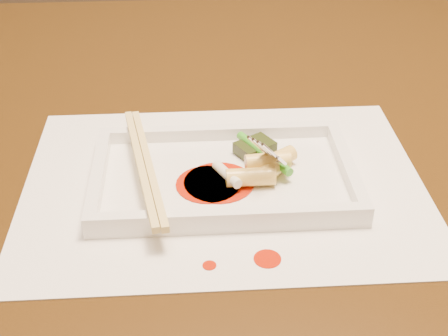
{
  "coord_description": "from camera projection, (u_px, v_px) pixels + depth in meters",
  "views": [
    {
      "loc": [
        -0.11,
        -0.62,
        1.12
      ],
      "look_at": [
        -0.07,
        -0.11,
        0.77
      ],
      "focal_mm": 50.0,
      "sensor_mm": 36.0,
      "label": 1
    }
  ],
  "objects": [
    {
      "name": "rice_cake_3",
      "position": [
        276.0,
        160.0,
        0.63
      ],
      "size": [
        0.05,
        0.04,
        0.02
      ],
      "primitive_type": "cylinder",
      "rotation": [
        1.57,
        0.0,
        2.18
      ],
      "color": "#F4E072",
      "rests_on": "plate_base"
    },
    {
      "name": "chopstick_a",
      "position": [
        140.0,
        165.0,
        0.61
      ],
      "size": [
        0.04,
        0.2,
        0.01
      ],
      "primitive_type": "cube",
      "rotation": [
        0.0,
        0.0,
        0.18
      ],
      "color": "#E0C770",
      "rests_on": "plate_rim_near"
    },
    {
      "name": "plate_base",
      "position": [
        224.0,
        180.0,
        0.63
      ],
      "size": [
        0.26,
        0.16,
        0.01
      ],
      "primitive_type": "cube",
      "color": "white",
      "rests_on": "placemat"
    },
    {
      "name": "sauce_splatter_a",
      "position": [
        267.0,
        259.0,
        0.53
      ],
      "size": [
        0.02,
        0.02,
        0.0
      ],
      "primitive_type": "cylinder",
      "color": "#B31B05",
      "rests_on": "placemat"
    },
    {
      "name": "plate_rim_right",
      "position": [
        347.0,
        166.0,
        0.63
      ],
      "size": [
        0.01,
        0.14,
        0.01
      ],
      "primitive_type": "cube",
      "color": "white",
      "rests_on": "plate_base"
    },
    {
      "name": "scallion_green",
      "position": [
        264.0,
        153.0,
        0.63
      ],
      "size": [
        0.05,
        0.08,
        0.01
      ],
      "primitive_type": "cylinder",
      "rotation": [
        1.57,
        0.0,
        0.52
      ],
      "color": "#298D16",
      "rests_on": "plate_base"
    },
    {
      "name": "chopstick_b",
      "position": [
        149.0,
        164.0,
        0.61
      ],
      "size": [
        0.04,
        0.2,
        0.01
      ],
      "primitive_type": "cube",
      "rotation": [
        0.0,
        0.0,
        0.18
      ],
      "color": "#E0C770",
      "rests_on": "plate_rim_near"
    },
    {
      "name": "sauce_blob_1",
      "position": [
        208.0,
        184.0,
        0.61
      ],
      "size": [
        0.06,
        0.06,
        0.0
      ],
      "primitive_type": "cylinder",
      "color": "#B31B05",
      "rests_on": "plate_base"
    },
    {
      "name": "placemat",
      "position": [
        224.0,
        183.0,
        0.63
      ],
      "size": [
        0.4,
        0.3,
        0.0
      ],
      "primitive_type": "cube",
      "color": "white",
      "rests_on": "table"
    },
    {
      "name": "sauce_splatter_b",
      "position": [
        209.0,
        265.0,
        0.53
      ],
      "size": [
        0.01,
        0.01,
        0.0
      ],
      "primitive_type": "cylinder",
      "color": "#B31B05",
      "rests_on": "placemat"
    },
    {
      "name": "sauce_blob_0",
      "position": [
        219.0,
        182.0,
        0.61
      ],
      "size": [
        0.07,
        0.07,
        0.0
      ],
      "primitive_type": "cylinder",
      "color": "#B31B05",
      "rests_on": "plate_base"
    },
    {
      "name": "rice_cake_0",
      "position": [
        251.0,
        177.0,
        0.6
      ],
      "size": [
        0.05,
        0.02,
        0.02
      ],
      "primitive_type": "cylinder",
      "rotation": [
        1.57,
        0.0,
        1.59
      ],
      "color": "#F4E072",
      "rests_on": "plate_base"
    },
    {
      "name": "rice_cake_1",
      "position": [
        273.0,
        168.0,
        0.62
      ],
      "size": [
        0.04,
        0.04,
        0.02
      ],
      "primitive_type": "cylinder",
      "rotation": [
        1.57,
        0.0,
        2.47
      ],
      "color": "#F4E072",
      "rests_on": "plate_base"
    },
    {
      "name": "scallion_white",
      "position": [
        227.0,
        174.0,
        0.6
      ],
      "size": [
        0.03,
        0.04,
        0.01
      ],
      "primitive_type": "cylinder",
      "rotation": [
        1.57,
        0.0,
        0.49
      ],
      "color": "#EAEACC",
      "rests_on": "plate_base"
    },
    {
      "name": "plate_rim_far",
      "position": [
        220.0,
        132.0,
        0.68
      ],
      "size": [
        0.26,
        0.01,
        0.01
      ],
      "primitive_type": "cube",
      "color": "white",
      "rests_on": "plate_base"
    },
    {
      "name": "plate_rim_near",
      "position": [
        229.0,
        217.0,
        0.56
      ],
      "size": [
        0.26,
        0.01,
        0.01
      ],
      "primitive_type": "cube",
      "color": "white",
      "rests_on": "plate_base"
    },
    {
      "name": "plate_rim_left",
      "position": [
        98.0,
        175.0,
        0.61
      ],
      "size": [
        0.01,
        0.14,
        0.01
      ],
      "primitive_type": "cube",
      "color": "white",
      "rests_on": "plate_base"
    },
    {
      "name": "veg_piece",
      "position": [
        255.0,
        147.0,
        0.65
      ],
      "size": [
        0.05,
        0.04,
        0.01
      ],
      "primitive_type": "cube",
      "rotation": [
        0.0,
        0.0,
        0.56
      ],
      "color": "black",
      "rests_on": "plate_base"
    },
    {
      "name": "rice_cake_2",
      "position": [
        268.0,
        161.0,
        0.62
      ],
      "size": [
        0.05,
        0.02,
        0.02
      ],
      "primitive_type": "cylinder",
      "rotation": [
        1.57,
        0.0,
        1.67
      ],
      "color": "#F4E072",
      "rests_on": "plate_base"
    },
    {
      "name": "fork",
      "position": [
        295.0,
        100.0,
        0.6
      ],
      "size": [
        0.09,
        0.1,
        0.14
      ],
      "primitive_type": null,
      "color": "silver",
      "rests_on": "plate_base"
    },
    {
      "name": "table",
      "position": [
        278.0,
        198.0,
        0.78
      ],
      "size": [
        1.4,
        0.9,
        0.75
      ],
      "color": "black",
      "rests_on": "ground"
    }
  ]
}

